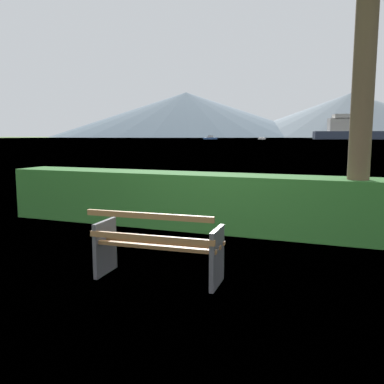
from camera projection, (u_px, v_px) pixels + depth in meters
ground_plane at (160, 279)px, 4.96m from camera, size 1400.00×1400.00×0.00m
water_surface at (347, 138)px, 288.15m from camera, size 620.00×620.00×0.00m
park_bench at (157, 246)px, 4.85m from camera, size 1.55×0.66×0.87m
hedge_row at (225, 202)px, 7.46m from camera, size 8.93×0.85×1.03m
cargo_ship_large at (383, 132)px, 209.40m from camera, size 81.07×27.39×12.87m
fishing_boat_near at (210, 138)px, 210.26m from camera, size 6.74×6.71×1.98m
sailboat_mid at (262, 139)px, 204.62m from camera, size 5.25×8.81×1.08m
distant_hills at (334, 114)px, 533.63m from camera, size 886.44×398.96×63.96m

